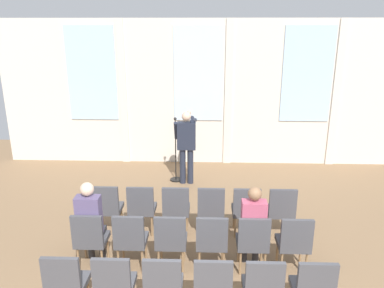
# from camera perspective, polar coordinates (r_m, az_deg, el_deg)

# --- Properties ---
(rear_partition) EXTENTS (10.31, 0.14, 3.75)m
(rear_partition) POSITION_cam_1_polar(r_m,az_deg,el_deg) (9.85, 1.15, 7.87)
(rear_partition) COLOR silver
(rear_partition) RESTS_ON ground
(speaker) EXTENTS (0.52, 0.69, 1.72)m
(speaker) POSITION_cam_1_polar(r_m,az_deg,el_deg) (8.64, -0.86, 0.27)
(speaker) COLOR #232838
(speaker) RESTS_ON ground
(mic_stand) EXTENTS (0.28, 0.28, 1.55)m
(mic_stand) POSITION_cam_1_polar(r_m,az_deg,el_deg) (9.00, -2.47, -3.51)
(mic_stand) COLOR black
(mic_stand) RESTS_ON ground
(chair_r0_c0) EXTENTS (0.46, 0.44, 0.94)m
(chair_r0_c0) POSITION_cam_1_polar(r_m,az_deg,el_deg) (6.86, -12.70, -9.10)
(chair_r0_c0) COLOR olive
(chair_r0_c0) RESTS_ON ground
(chair_r0_c1) EXTENTS (0.46, 0.44, 0.94)m
(chair_r0_c1) POSITION_cam_1_polar(r_m,az_deg,el_deg) (6.73, -7.64, -9.33)
(chair_r0_c1) COLOR olive
(chair_r0_c1) RESTS_ON ground
(chair_r0_c2) EXTENTS (0.46, 0.44, 0.94)m
(chair_r0_c2) POSITION_cam_1_polar(r_m,az_deg,el_deg) (6.66, -2.42, -9.49)
(chair_r0_c2) COLOR olive
(chair_r0_c2) RESTS_ON ground
(chair_r0_c3) EXTENTS (0.46, 0.44, 0.94)m
(chair_r0_c3) POSITION_cam_1_polar(r_m,az_deg,el_deg) (6.64, 2.88, -9.57)
(chair_r0_c3) COLOR olive
(chair_r0_c3) RESTS_ON ground
(chair_r0_c4) EXTENTS (0.46, 0.44, 0.94)m
(chair_r0_c4) POSITION_cam_1_polar(r_m,az_deg,el_deg) (6.68, 8.16, -9.57)
(chair_r0_c4) COLOR olive
(chair_r0_c4) RESTS_ON ground
(chair_r0_c5) EXTENTS (0.46, 0.44, 0.94)m
(chair_r0_c5) POSITION_cam_1_polar(r_m,az_deg,el_deg) (6.77, 13.34, -9.50)
(chair_r0_c5) COLOR olive
(chair_r0_c5) RESTS_ON ground
(chair_r1_c0) EXTENTS (0.46, 0.44, 0.94)m
(chair_r1_c0) POSITION_cam_1_polar(r_m,az_deg,el_deg) (5.99, -15.18, -13.42)
(chair_r1_c0) COLOR olive
(chair_r1_c0) RESTS_ON ground
(audience_r1_c0) EXTENTS (0.36, 0.39, 1.39)m
(audience_r1_c0) POSITION_cam_1_polar(r_m,az_deg,el_deg) (5.94, -15.14, -11.11)
(audience_r1_c0) COLOR #2D2D33
(audience_r1_c0) RESTS_ON ground
(chair_r1_c1) EXTENTS (0.46, 0.44, 0.94)m
(chair_r1_c1) POSITION_cam_1_polar(r_m,az_deg,el_deg) (5.85, -9.33, -13.82)
(chair_r1_c1) COLOR olive
(chair_r1_c1) RESTS_ON ground
(chair_r1_c2) EXTENTS (0.46, 0.44, 0.94)m
(chair_r1_c2) POSITION_cam_1_polar(r_m,az_deg,el_deg) (5.77, -3.22, -14.09)
(chair_r1_c2) COLOR olive
(chair_r1_c2) RESTS_ON ground
(chair_r1_c3) EXTENTS (0.46, 0.44, 0.94)m
(chair_r1_c3) POSITION_cam_1_polar(r_m,az_deg,el_deg) (5.75, 3.00, -14.21)
(chair_r1_c3) COLOR olive
(chair_r1_c3) RESTS_ON ground
(chair_r1_c4) EXTENTS (0.46, 0.44, 0.94)m
(chair_r1_c4) POSITION_cam_1_polar(r_m,az_deg,el_deg) (5.79, 9.20, -14.17)
(chair_r1_c4) COLOR olive
(chair_r1_c4) RESTS_ON ground
(audience_r1_c4) EXTENTS (0.36, 0.39, 1.36)m
(audience_r1_c4) POSITION_cam_1_polar(r_m,az_deg,el_deg) (5.75, 9.21, -11.91)
(audience_r1_c4) COLOR #2D2D33
(audience_r1_c4) RESTS_ON ground
(chair_r1_c5) EXTENTS (0.46, 0.44, 0.94)m
(chair_r1_c5) POSITION_cam_1_polar(r_m,az_deg,el_deg) (5.90, 15.24, -13.97)
(chair_r1_c5) COLOR olive
(chair_r1_c5) RESTS_ON ground
(chair_r2_c0) EXTENTS (0.46, 0.44, 0.94)m
(chair_r2_c0) POSITION_cam_1_polar(r_m,az_deg,el_deg) (5.19, -18.60, -19.09)
(chair_r2_c0) COLOR olive
(chair_r2_c0) RESTS_ON ground
(chair_r2_c1) EXTENTS (0.46, 0.44, 0.94)m
(chair_r2_c1) POSITION_cam_1_polar(r_m,az_deg,el_deg) (5.02, -11.70, -19.83)
(chair_r2_c1) COLOR olive
(chair_r2_c1) RESTS_ON ground
(chair_r2_c2) EXTENTS (0.46, 0.44, 0.94)m
(chair_r2_c2) POSITION_cam_1_polar(r_m,az_deg,el_deg) (4.92, -4.37, -20.32)
(chair_r2_c2) COLOR olive
(chair_r2_c2) RESTS_ON ground
(chair_r2_c3) EXTENTS (0.46, 0.44, 0.94)m
(chair_r2_c3) POSITION_cam_1_polar(r_m,az_deg,el_deg) (4.90, 3.17, -20.50)
(chair_r2_c3) COLOR olive
(chair_r2_c3) RESTS_ON ground
(chair_r2_c4) EXTENTS (0.46, 0.44, 0.94)m
(chair_r2_c4) POSITION_cam_1_polar(r_m,az_deg,el_deg) (4.95, 10.68, -20.36)
(chair_r2_c4) COLOR olive
(chair_r2_c4) RESTS_ON ground
(chair_r2_c5) EXTENTS (0.46, 0.44, 0.94)m
(chair_r2_c5) POSITION_cam_1_polar(r_m,az_deg,el_deg) (5.08, 17.90, -19.92)
(chair_r2_c5) COLOR olive
(chair_r2_c5) RESTS_ON ground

